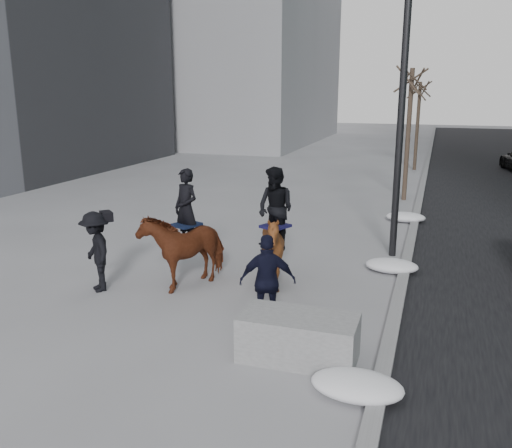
% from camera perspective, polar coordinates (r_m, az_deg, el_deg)
% --- Properties ---
extents(ground, '(120.00, 120.00, 0.00)m').
position_cam_1_polar(ground, '(10.87, -2.04, -9.17)').
color(ground, gray).
rests_on(ground, ground).
extents(curb, '(0.25, 90.00, 0.12)m').
position_cam_1_polar(curb, '(19.80, 16.57, 1.18)').
color(curb, gray).
rests_on(curb, ground).
extents(planter, '(1.89, 0.95, 0.75)m').
position_cam_1_polar(planter, '(8.97, 4.49, -11.83)').
color(planter, '#969699').
rests_on(planter, ground).
extents(tree_near, '(1.20, 1.20, 5.58)m').
position_cam_1_polar(tree_near, '(21.84, 15.76, 9.66)').
color(tree_near, '#372720').
rests_on(tree_near, ground).
extents(tree_far, '(1.20, 1.20, 5.12)m').
position_cam_1_polar(tree_far, '(30.36, 16.66, 10.28)').
color(tree_far, '#372E20').
rests_on(tree_far, ground).
extents(mounted_left, '(1.63, 2.20, 2.59)m').
position_cam_1_polar(mounted_left, '(12.18, -7.52, -1.88)').
color(mounted_left, '#502110').
rests_on(mounted_left, ground).
extents(mounted_right, '(1.94, 2.03, 2.66)m').
position_cam_1_polar(mounted_right, '(11.79, 1.88, -1.77)').
color(mounted_right, '#47230E').
rests_on(mounted_right, ground).
extents(feeder, '(1.11, 1.01, 1.75)m').
position_cam_1_polar(feeder, '(9.91, 1.24, -6.06)').
color(feeder, black).
rests_on(feeder, ground).
extents(camera_crew, '(1.27, 1.25, 1.75)m').
position_cam_1_polar(camera_crew, '(12.15, -16.47, -2.77)').
color(camera_crew, black).
rests_on(camera_crew, ground).
extents(lamppost, '(0.25, 0.80, 9.09)m').
position_cam_1_polar(lamppost, '(14.18, 15.39, 16.47)').
color(lamppost, black).
rests_on(lamppost, ground).
extents(snow_piles, '(1.33, 11.82, 0.34)m').
position_cam_1_polar(snow_piles, '(12.99, 13.93, -4.87)').
color(snow_piles, white).
rests_on(snow_piles, ground).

